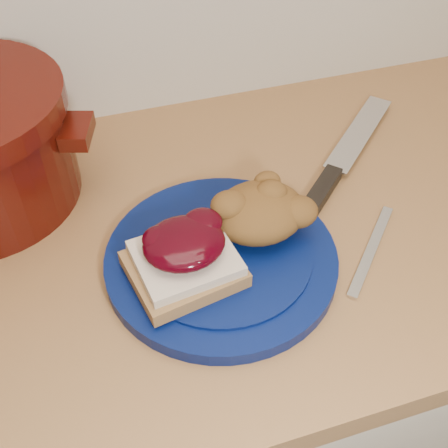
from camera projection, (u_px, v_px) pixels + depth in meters
name	position (u px, v px, depth m)	size (l,w,h in m)	color
base_cabinet	(219.00, 396.00, 1.08)	(4.00, 0.60, 0.86)	beige
plate	(221.00, 260.00, 0.70)	(0.29, 0.29, 0.02)	#051248
sandwich	(184.00, 257.00, 0.64)	(0.14, 0.13, 0.06)	olive
stuffing_mound	(259.00, 212.00, 0.69)	(0.12, 0.10, 0.06)	brown
chef_knife	(330.00, 178.00, 0.80)	(0.27, 0.26, 0.02)	black
butter_knife	(371.00, 249.00, 0.72)	(0.17, 0.01, 0.00)	silver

